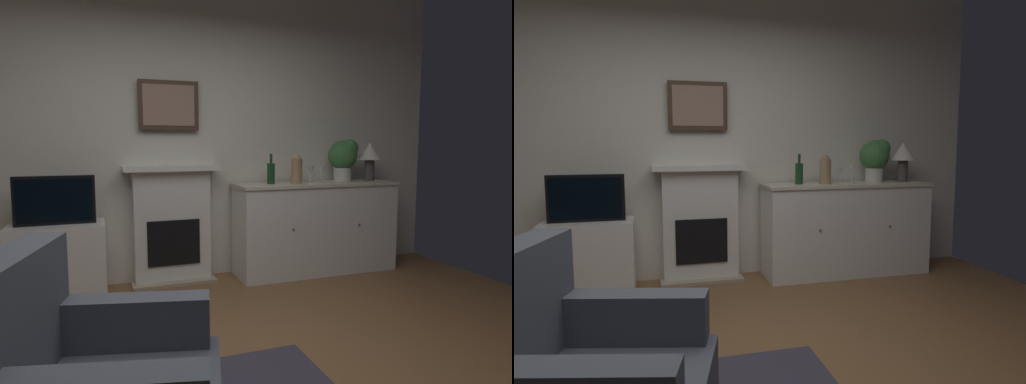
{
  "view_description": "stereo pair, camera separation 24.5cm",
  "coord_description": "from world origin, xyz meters",
  "views": [
    {
      "loc": [
        -0.64,
        -1.98,
        1.3
      ],
      "look_at": [
        0.3,
        0.57,
        1.0
      ],
      "focal_mm": 30.94,
      "sensor_mm": 36.0,
      "label": 1
    },
    {
      "loc": [
        -0.41,
        -2.05,
        1.3
      ],
      "look_at": [
        0.3,
        0.57,
        1.0
      ],
      "focal_mm": 30.94,
      "sensor_mm": 36.0,
      "label": 2
    }
  ],
  "objects": [
    {
      "name": "sideboard_cabinet",
      "position": [
        1.45,
        1.93,
        0.46
      ],
      "size": [
        1.67,
        0.49,
        0.91
      ],
      "color": "white",
      "rests_on": "ground_plane"
    },
    {
      "name": "tv_cabinet",
      "position": [
        -0.94,
        1.94,
        0.32
      ],
      "size": [
        0.75,
        0.42,
        0.64
      ],
      "color": "white",
      "rests_on": "ground_plane"
    },
    {
      "name": "framed_picture",
      "position": [
        0.03,
        2.15,
        1.65
      ],
      "size": [
        0.55,
        0.04,
        0.45
      ],
      "color": "#473323"
    },
    {
      "name": "vase_decorative",
      "position": [
        1.21,
        1.88,
        1.05
      ],
      "size": [
        0.11,
        0.11,
        0.28
      ],
      "color": "#9E7F5B",
      "rests_on": "sideboard_cabinet"
    },
    {
      "name": "wine_glass_left",
      "position": [
        1.37,
        1.9,
        1.03
      ],
      "size": [
        0.07,
        0.07,
        0.16
      ],
      "color": "silver",
      "rests_on": "sideboard_cabinet"
    },
    {
      "name": "table_lamp",
      "position": [
        2.07,
        1.93,
        1.19
      ],
      "size": [
        0.26,
        0.26,
        0.4
      ],
      "color": "#4C4742",
      "rests_on": "sideboard_cabinet"
    },
    {
      "name": "wall_rear",
      "position": [
        0.0,
        2.23,
        1.46
      ],
      "size": [
        5.85,
        0.06,
        2.92
      ],
      "primitive_type": "cube",
      "color": "silver",
      "rests_on": "ground_plane"
    },
    {
      "name": "wine_glass_center",
      "position": [
        1.48,
        1.87,
        1.03
      ],
      "size": [
        0.07,
        0.07,
        0.16
      ],
      "color": "silver",
      "rests_on": "sideboard_cabinet"
    },
    {
      "name": "tv_set",
      "position": [
        -0.94,
        1.92,
        0.84
      ],
      "size": [
        0.62,
        0.07,
        0.4
      ],
      "color": "black",
      "rests_on": "tv_cabinet"
    },
    {
      "name": "potted_plant_small",
      "position": [
        1.79,
        1.97,
        1.17
      ],
      "size": [
        0.3,
        0.3,
        0.43
      ],
      "color": "beige",
      "rests_on": "sideboard_cabinet"
    },
    {
      "name": "wine_bottle",
      "position": [
        0.96,
        1.93,
        1.02
      ],
      "size": [
        0.08,
        0.08,
        0.29
      ],
      "color": "#193F1E",
      "rests_on": "sideboard_cabinet"
    },
    {
      "name": "fireplace_unit",
      "position": [
        0.03,
        2.11,
        0.55
      ],
      "size": [
        0.87,
        0.3,
        1.1
      ],
      "color": "white",
      "rests_on": "ground_plane"
    }
  ]
}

